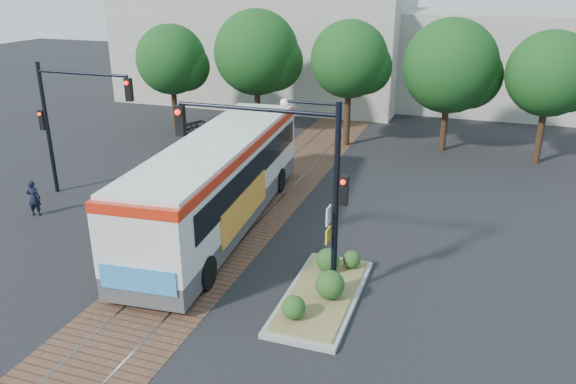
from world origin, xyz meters
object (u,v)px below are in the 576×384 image
Objects in this scene: parked_car at (218,139)px; signal_pole_main at (296,168)px; traffic_island at (324,288)px; city_bus at (220,178)px; officer at (34,198)px; signal_pole_left at (66,112)px.

signal_pole_main is at bearing -123.04° from parked_car.
traffic_island is 16.65m from parked_car.
city_bus is 6.96m from traffic_island.
officer reaches higher than traffic_island.
signal_pole_left reaches higher than parked_car.
parked_car is (-4.59, 9.27, -1.33)m from city_bus.
signal_pole_main is 16.39m from parked_car.
city_bus is 2.92× the size of parked_car.
signal_pole_left is at bearing -178.15° from parked_car.
signal_pole_left is (-13.19, 4.89, 3.54)m from traffic_island.
signal_pole_main is at bearing -21.45° from signal_pole_left.
city_bus is 8.06m from officer.
city_bus is 2.62× the size of traffic_island.
parked_car is at bearing 124.45° from signal_pole_main.
city_bus is 2.27× the size of signal_pole_main.
officer is at bearing 169.83° from signal_pole_main.
officer is (-7.77, -1.74, -1.22)m from city_bus.
signal_pole_main is 12.89m from officer.
signal_pole_left reaches higher than city_bus.
signal_pole_main is 1.29× the size of parked_car.
signal_pole_main reaches higher than traffic_island.
city_bus is at bearing -131.14° from parked_car.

